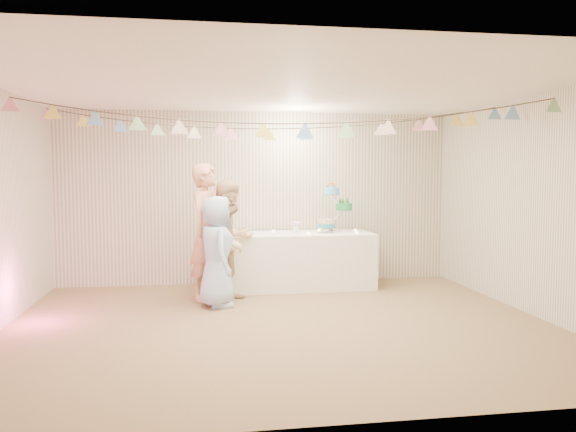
{
  "coord_description": "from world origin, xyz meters",
  "views": [
    {
      "loc": [
        -0.88,
        -6.03,
        1.68
      ],
      "look_at": [
        0.2,
        0.8,
        1.15
      ],
      "focal_mm": 35.0,
      "sensor_mm": 36.0,
      "label": 1
    }
  ],
  "objects": [
    {
      "name": "cake_stand",
      "position": [
        1.1,
        2.05,
        1.09
      ],
      "size": [
        0.61,
        0.36,
        0.68
      ],
      "primitive_type": null,
      "color": "silver",
      "rests_on": "table"
    },
    {
      "name": "cake_top_tier",
      "position": [
        1.04,
        2.02,
        1.38
      ],
      "size": [
        0.25,
        0.25,
        0.19
      ],
      "primitive_type": null,
      "color": "#4DB0F3",
      "rests_on": "cake_stand"
    },
    {
      "name": "back_wall",
      "position": [
        0.0,
        2.5,
        1.3
      ],
      "size": [
        6.0,
        6.0,
        0.0
      ],
      "primitive_type": "plane",
      "color": "silver",
      "rests_on": "ground"
    },
    {
      "name": "tealight_0",
      "position": [
        -0.25,
        1.85,
        0.82
      ],
      "size": [
        0.04,
        0.04,
        0.03
      ],
      "primitive_type": "cylinder",
      "color": "#FFD88C",
      "rests_on": "table"
    },
    {
      "name": "right_wall",
      "position": [
        3.0,
        0.0,
        1.3
      ],
      "size": [
        5.0,
        5.0,
        0.0
      ],
      "primitive_type": "plane",
      "color": "silver",
      "rests_on": "ground"
    },
    {
      "name": "platter",
      "position": [
        -0.09,
        1.95,
        0.76
      ],
      "size": [
        0.36,
        0.36,
        0.02
      ],
      "primitive_type": "cylinder",
      "color": "white",
      "rests_on": "table"
    },
    {
      "name": "tealight_4",
      "position": [
        1.37,
        1.82,
        0.82
      ],
      "size": [
        0.04,
        0.04,
        0.03
      ],
      "primitive_type": "cylinder",
      "color": "#FFD88C",
      "rests_on": "table"
    },
    {
      "name": "person_child",
      "position": [
        -0.67,
        1.0,
        0.7
      ],
      "size": [
        0.55,
        0.75,
        1.4
      ],
      "primitive_type": "imported",
      "rotation": [
        0.0,
        0.0,
        1.73
      ],
      "color": "#A7C6ED",
      "rests_on": "floor"
    },
    {
      "name": "cake_middle",
      "position": [
        1.28,
        2.14,
        1.11
      ],
      "size": [
        0.27,
        0.27,
        0.22
      ],
      "primitive_type": null,
      "color": "#1E8E45",
      "rests_on": "cake_stand"
    },
    {
      "name": "floor",
      "position": [
        0.0,
        0.0,
        0.0
      ],
      "size": [
        6.0,
        6.0,
        0.0
      ],
      "primitive_type": "plane",
      "color": "brown",
      "rests_on": "ground"
    },
    {
      "name": "person_adult_a",
      "position": [
        -0.77,
        1.42,
        0.9
      ],
      "size": [
        0.73,
        0.79,
        1.81
      ],
      "primitive_type": "imported",
      "rotation": [
        0.0,
        0.0,
        0.97
      ],
      "color": "tan",
      "rests_on": "floor"
    },
    {
      "name": "bunting_back",
      "position": [
        0.0,
        1.1,
        2.35
      ],
      "size": [
        5.6,
        1.1,
        0.4
      ],
      "primitive_type": null,
      "color": "pink",
      "rests_on": "ceiling"
    },
    {
      "name": "tealight_1",
      "position": [
        0.2,
        2.18,
        0.82
      ],
      "size": [
        0.04,
        0.04,
        0.03
      ],
      "primitive_type": "cylinder",
      "color": "#FFD88C",
      "rests_on": "table"
    },
    {
      "name": "posy",
      "position": [
        0.52,
        2.05,
        0.84
      ],
      "size": [
        0.15,
        0.15,
        0.17
      ],
      "primitive_type": null,
      "color": "white",
      "rests_on": "table"
    },
    {
      "name": "tealight_5",
      "position": [
        1.45,
        2.15,
        0.82
      ],
      "size": [
        0.04,
        0.04,
        0.03
      ],
      "primitive_type": "cylinder",
      "color": "#FFD88C",
      "rests_on": "table"
    },
    {
      "name": "table",
      "position": [
        0.55,
        2.0,
        0.4
      ],
      "size": [
        2.15,
        0.86,
        0.8
      ],
      "primitive_type": "cube",
      "color": "white",
      "rests_on": "floor"
    },
    {
      "name": "person_adult_b",
      "position": [
        -0.48,
        1.29,
        0.8
      ],
      "size": [
        0.98,
        0.96,
        1.59
      ],
      "primitive_type": "imported",
      "rotation": [
        0.0,
        0.0,
        0.73
      ],
      "color": "#D6AF84",
      "rests_on": "floor"
    },
    {
      "name": "bunting_front",
      "position": [
        0.0,
        -0.2,
        2.32
      ],
      "size": [
        5.6,
        0.9,
        0.36
      ],
      "primitive_type": null,
      "color": "#72A5E5",
      "rests_on": "ceiling"
    },
    {
      "name": "cake_bottom",
      "position": [
        0.95,
        1.99,
        0.84
      ],
      "size": [
        0.31,
        0.31,
        0.15
      ],
      "primitive_type": null,
      "color": "teal",
      "rests_on": "cake_stand"
    },
    {
      "name": "tealight_2",
      "position": [
        0.65,
        1.78,
        0.82
      ],
      "size": [
        0.04,
        0.04,
        0.03
      ],
      "primitive_type": "cylinder",
      "color": "#FFD88C",
      "rests_on": "table"
    },
    {
      "name": "front_wall",
      "position": [
        0.0,
        -2.5,
        1.3
      ],
      "size": [
        6.0,
        6.0,
        0.0
      ],
      "primitive_type": "plane",
      "color": "silver",
      "rests_on": "ground"
    },
    {
      "name": "ceiling",
      "position": [
        0.0,
        0.0,
        2.6
      ],
      "size": [
        6.0,
        6.0,
        0.0
      ],
      "primitive_type": "plane",
      "color": "white",
      "rests_on": "ground"
    },
    {
      "name": "tealight_3",
      "position": [
        0.9,
        2.22,
        0.82
      ],
      "size": [
        0.04,
        0.04,
        0.03
      ],
      "primitive_type": "cylinder",
      "color": "#FFD88C",
      "rests_on": "table"
    }
  ]
}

